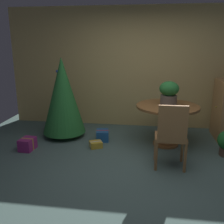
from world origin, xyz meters
TOP-DOWN VIEW (x-y plane):
  - ground_plane at (0.00, 0.00)m, footprint 6.60×6.60m
  - back_wall_panel at (0.00, 2.20)m, footprint 6.00×0.10m
  - round_dining_table at (0.47, 1.08)m, footprint 1.13×1.13m
  - flower_vase at (0.49, 1.12)m, footprint 0.35×0.35m
  - wooden_chair_near at (0.47, 0.15)m, footprint 0.46×0.39m
  - holiday_tree at (-1.54, 1.26)m, footprint 0.84×0.84m
  - gift_box_gold at (-0.79, 0.77)m, footprint 0.27×0.26m
  - gift_box_purple at (-1.97, 0.50)m, footprint 0.24×0.31m
  - gift_box_blue at (-0.73, 1.13)m, footprint 0.28×0.31m

SIDE VIEW (x-z plane):
  - ground_plane at x=0.00m, z-range 0.00..0.00m
  - gift_box_gold at x=-0.79m, z-range 0.00..0.11m
  - gift_box_blue at x=-0.73m, z-range 0.00..0.21m
  - gift_box_purple at x=-1.97m, z-range 0.00..0.21m
  - round_dining_table at x=0.47m, z-range 0.14..0.90m
  - wooden_chair_near at x=0.47m, z-range 0.06..1.06m
  - holiday_tree at x=-1.54m, z-range 0.05..1.64m
  - flower_vase at x=0.49m, z-range 0.77..1.20m
  - back_wall_panel at x=0.00m, z-range 0.00..2.60m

